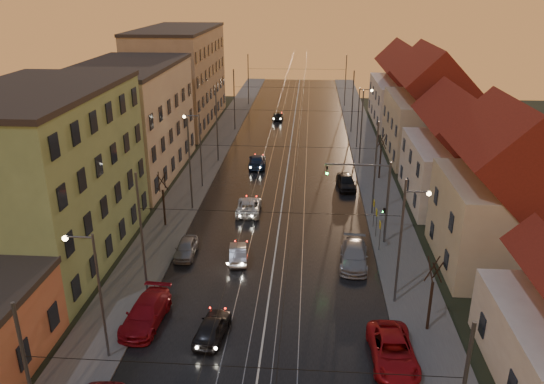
% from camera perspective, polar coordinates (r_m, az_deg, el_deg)
% --- Properties ---
extents(road, '(16.00, 120.00, 0.04)m').
position_cam_1_polar(road, '(65.71, 1.77, 3.43)').
color(road, black).
rests_on(road, ground).
extents(sidewalk_left, '(4.00, 120.00, 0.15)m').
position_cam_1_polar(sidewalk_left, '(66.82, -6.84, 3.64)').
color(sidewalk_left, '#4C4C4C').
rests_on(sidewalk_left, ground).
extents(sidewalk_right, '(4.00, 120.00, 0.15)m').
position_cam_1_polar(sidewalk_right, '(66.07, 10.48, 3.22)').
color(sidewalk_right, '#4C4C4C').
rests_on(sidewalk_right, ground).
extents(tram_rail_0, '(0.06, 120.00, 0.03)m').
position_cam_1_polar(tram_rail_0, '(65.82, -0.14, 3.50)').
color(tram_rail_0, gray).
rests_on(tram_rail_0, road).
extents(tram_rail_1, '(0.06, 120.00, 0.03)m').
position_cam_1_polar(tram_rail_1, '(65.73, 1.10, 3.47)').
color(tram_rail_1, gray).
rests_on(tram_rail_1, road).
extents(tram_rail_2, '(0.06, 120.00, 0.03)m').
position_cam_1_polar(tram_rail_2, '(65.67, 2.45, 3.44)').
color(tram_rail_2, gray).
rests_on(tram_rail_2, road).
extents(tram_rail_3, '(0.06, 120.00, 0.03)m').
position_cam_1_polar(tram_rail_3, '(65.65, 3.70, 3.41)').
color(tram_rail_3, gray).
rests_on(tram_rail_3, road).
extents(apartment_left_1, '(10.00, 18.00, 13.00)m').
position_cam_1_polar(apartment_left_1, '(43.81, -23.28, 1.27)').
color(apartment_left_1, '#72935D').
rests_on(apartment_left_1, ground).
extents(apartment_left_2, '(10.00, 20.00, 12.00)m').
position_cam_1_polar(apartment_left_2, '(61.57, -15.05, 7.26)').
color(apartment_left_2, beige).
rests_on(apartment_left_2, ground).
extents(apartment_left_3, '(10.00, 24.00, 14.00)m').
position_cam_1_polar(apartment_left_3, '(83.96, -9.90, 11.99)').
color(apartment_left_3, '#91795D').
rests_on(apartment_left_3, ground).
extents(house_right_1, '(8.67, 10.20, 10.80)m').
position_cam_1_polar(house_right_1, '(42.81, 23.65, -0.74)').
color(house_right_1, '#B7AB8D').
rests_on(house_right_1, ground).
extents(house_right_2, '(9.18, 12.24, 9.20)m').
position_cam_1_polar(house_right_2, '(54.77, 19.35, 3.58)').
color(house_right_2, beige).
rests_on(house_right_2, ground).
extents(house_right_3, '(9.18, 14.28, 11.50)m').
position_cam_1_polar(house_right_3, '(68.59, 16.44, 8.35)').
color(house_right_3, '#B7AB8D').
rests_on(house_right_3, ground).
extents(house_right_4, '(9.18, 16.32, 10.00)m').
position_cam_1_polar(house_right_4, '(86.06, 14.03, 10.58)').
color(house_right_4, beige).
rests_on(house_right_4, ground).
extents(catenary_pole_l_1, '(0.16, 0.16, 9.00)m').
position_cam_1_polar(catenary_pole_l_1, '(36.90, -13.83, -4.58)').
color(catenary_pole_l_1, '#595B60').
rests_on(catenary_pole_l_1, ground).
extents(catenary_pole_r_1, '(0.16, 0.16, 9.00)m').
position_cam_1_polar(catenary_pole_r_1, '(35.71, 13.60, -5.46)').
color(catenary_pole_r_1, '#595B60').
rests_on(catenary_pole_r_1, ground).
extents(catenary_pole_l_2, '(0.16, 0.16, 9.00)m').
position_cam_1_polar(catenary_pole_l_2, '(50.30, -8.82, 2.86)').
color(catenary_pole_l_2, '#595B60').
rests_on(catenary_pole_l_2, ground).
extents(catenary_pole_r_2, '(0.16, 0.16, 9.00)m').
position_cam_1_polar(catenary_pole_r_2, '(49.44, 11.03, 2.38)').
color(catenary_pole_r_2, '#595B60').
rests_on(catenary_pole_r_2, ground).
extents(catenary_pole_l_3, '(0.16, 0.16, 9.00)m').
position_cam_1_polar(catenary_pole_l_3, '(64.41, -5.94, 7.10)').
color(catenary_pole_l_3, '#595B60').
rests_on(catenary_pole_l_3, ground).
extents(catenary_pole_r_3, '(0.16, 0.16, 9.00)m').
position_cam_1_polar(catenary_pole_r_3, '(63.74, 9.58, 6.77)').
color(catenary_pole_r_3, '#595B60').
rests_on(catenary_pole_r_3, ground).
extents(catenary_pole_l_4, '(0.16, 0.16, 9.00)m').
position_cam_1_polar(catenary_pole_l_4, '(78.85, -4.08, 9.80)').
color(catenary_pole_l_4, '#595B60').
rests_on(catenary_pole_l_4, ground).
extents(catenary_pole_r_4, '(0.16, 0.16, 9.00)m').
position_cam_1_polar(catenary_pole_r_4, '(78.30, 8.66, 9.53)').
color(catenary_pole_r_4, '#595B60').
rests_on(catenary_pole_r_4, ground).
extents(catenary_pole_l_5, '(0.16, 0.16, 9.00)m').
position_cam_1_polar(catenary_pole_l_5, '(96.41, -2.57, 11.95)').
color(catenary_pole_l_5, '#595B60').
rests_on(catenary_pole_l_5, ground).
extents(catenary_pole_r_5, '(0.16, 0.16, 9.00)m').
position_cam_1_polar(catenary_pole_r_5, '(95.96, 7.91, 11.73)').
color(catenary_pole_r_5, '#595B60').
rests_on(catenary_pole_r_5, ground).
extents(street_lamp_0, '(1.75, 0.32, 8.00)m').
position_cam_1_polar(street_lamp_0, '(31.14, -18.62, -9.46)').
color(street_lamp_0, '#595B60').
rests_on(street_lamp_0, ground).
extents(street_lamp_1, '(1.75, 0.32, 8.00)m').
position_cam_1_polar(street_lamp_1, '(36.52, 14.20, -4.22)').
color(street_lamp_1, '#595B60').
rests_on(street_lamp_1, ground).
extents(street_lamp_2, '(1.75, 0.32, 8.00)m').
position_cam_1_polar(street_lamp_2, '(55.89, -8.03, 5.20)').
color(street_lamp_2, '#595B60').
rests_on(street_lamp_2, ground).
extents(street_lamp_3, '(1.75, 0.32, 8.00)m').
position_cam_1_polar(street_lamp_3, '(70.47, 9.53, 8.49)').
color(street_lamp_3, '#595B60').
rests_on(street_lamp_3, ground).
extents(traffic_light_mast, '(5.30, 0.32, 7.20)m').
position_cam_1_polar(traffic_light_mast, '(43.73, 11.08, -0.03)').
color(traffic_light_mast, '#595B60').
rests_on(traffic_light_mast, ground).
extents(bare_tree_0, '(1.09, 1.09, 5.11)m').
position_cam_1_polar(bare_tree_0, '(47.75, -11.59, -0.93)').
color(bare_tree_0, black).
rests_on(bare_tree_0, ground).
extents(bare_tree_1, '(1.09, 1.09, 5.11)m').
position_cam_1_polar(bare_tree_1, '(34.43, 16.74, -10.73)').
color(bare_tree_1, black).
rests_on(bare_tree_1, ground).
extents(bare_tree_2, '(1.09, 1.09, 5.11)m').
position_cam_1_polar(bare_tree_2, '(59.72, 11.59, 3.62)').
color(bare_tree_2, black).
rests_on(bare_tree_2, ground).
extents(driving_car_0, '(2.13, 4.23, 1.38)m').
position_cam_1_polar(driving_car_0, '(33.72, -6.44, -14.26)').
color(driving_car_0, black).
rests_on(driving_car_0, ground).
extents(driving_car_1, '(1.81, 3.93, 1.25)m').
position_cam_1_polar(driving_car_1, '(41.96, -3.67, -6.57)').
color(driving_car_1, '#9E9EA3').
rests_on(driving_car_1, ground).
extents(driving_car_2, '(2.33, 4.85, 1.33)m').
position_cam_1_polar(driving_car_2, '(50.40, -2.51, -1.52)').
color(driving_car_2, silver).
rests_on(driving_car_2, ground).
extents(driving_car_3, '(2.31, 5.02, 1.42)m').
position_cam_1_polar(driving_car_3, '(63.27, -1.60, 3.37)').
color(driving_car_3, '#172745').
rests_on(driving_car_3, ground).
extents(driving_car_4, '(1.73, 4.04, 1.36)m').
position_cam_1_polar(driving_car_4, '(85.80, 0.63, 8.19)').
color(driving_car_4, black).
rests_on(driving_car_4, ground).
extents(parked_left_2, '(2.50, 5.43, 1.54)m').
position_cam_1_polar(parked_left_2, '(35.54, -13.42, -12.55)').
color(parked_left_2, maroon).
rests_on(parked_left_2, ground).
extents(parked_left_3, '(1.61, 3.85, 1.30)m').
position_cam_1_polar(parked_left_3, '(43.13, -9.24, -5.97)').
color(parked_left_3, gray).
rests_on(parked_left_3, ground).
extents(parked_right_0, '(2.64, 5.43, 1.49)m').
position_cam_1_polar(parked_right_0, '(32.39, 12.86, -16.31)').
color(parked_right_0, '#AE1118').
rests_on(parked_right_0, ground).
extents(parked_right_1, '(2.48, 5.31, 1.50)m').
position_cam_1_polar(parked_right_1, '(41.71, 8.81, -6.78)').
color(parked_right_1, '#9D9DA2').
rests_on(parked_right_1, ground).
extents(parked_right_2, '(2.19, 4.58, 1.51)m').
position_cam_1_polar(parked_right_2, '(56.83, 7.96, 1.09)').
color(parked_right_2, black).
rests_on(parked_right_2, ground).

